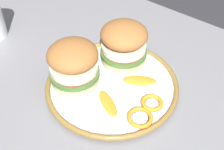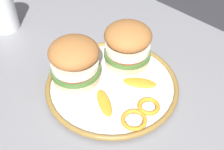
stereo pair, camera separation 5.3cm
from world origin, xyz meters
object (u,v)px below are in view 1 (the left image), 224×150
(sandwich_half_right, at_px, (124,43))
(sandwich_half_left, at_px, (73,63))
(dining_table, at_px, (123,134))
(dinner_plate, at_px, (112,85))

(sandwich_half_right, bearing_deg, sandwich_half_left, 71.13)
(dining_table, height_order, sandwich_half_right, sandwich_half_right)
(dinner_plate, height_order, sandwich_half_right, sandwich_half_right)
(sandwich_half_left, bearing_deg, dining_table, -172.19)
(dinner_plate, xyz_separation_m, sandwich_half_right, (0.03, -0.08, 0.06))
(dining_table, relative_size, dinner_plate, 4.65)
(dining_table, xyz_separation_m, dinner_plate, (0.06, -0.03, 0.11))
(dinner_plate, relative_size, sandwich_half_right, 2.17)
(dining_table, relative_size, sandwich_half_left, 10.04)
(dinner_plate, bearing_deg, sandwich_half_right, -71.02)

